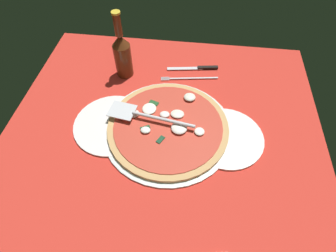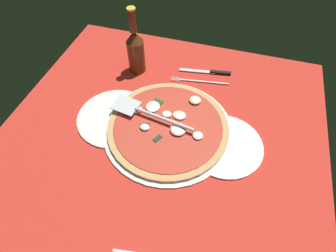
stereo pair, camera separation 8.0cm
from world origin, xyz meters
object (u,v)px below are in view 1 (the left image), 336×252
at_px(dinner_plate_right, 226,138).
at_px(pizza_server, 146,116).
at_px(place_setting_far, 193,74).
at_px(beer_bottle, 122,54).
at_px(dinner_plate_left, 112,124).
at_px(pizza, 168,126).

height_order(dinner_plate_right, pizza_server, pizza_server).
height_order(place_setting_far, beer_bottle, beer_bottle).
distance_m(place_setting_far, beer_bottle, 0.26).
bearing_deg(pizza_server, beer_bottle, -52.91).
distance_m(dinner_plate_left, pizza, 0.17).
relative_size(dinner_plate_left, dinner_plate_right, 1.06).
relative_size(pizza, pizza_server, 1.33).
bearing_deg(pizza, place_setting_far, 77.03).
bearing_deg(beer_bottle, place_setting_far, 6.77).
xyz_separation_m(dinner_plate_left, pizza, (0.17, 0.01, 0.01)).
bearing_deg(place_setting_far, pizza, 68.35).
bearing_deg(place_setting_far, dinner_plate_left, 40.23).
bearing_deg(pizza, dinner_plate_left, -177.93).
relative_size(dinner_plate_right, beer_bottle, 0.93).
height_order(pizza_server, beer_bottle, beer_bottle).
bearing_deg(place_setting_far, pizza_server, 53.87).
distance_m(dinner_plate_left, beer_bottle, 0.25).
distance_m(dinner_plate_right, place_setting_far, 0.29).
distance_m(dinner_plate_left, place_setting_far, 0.35).
relative_size(pizza_server, beer_bottle, 1.14).
height_order(dinner_plate_left, pizza_server, pizza_server).
height_order(dinner_plate_left, pizza, pizza).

